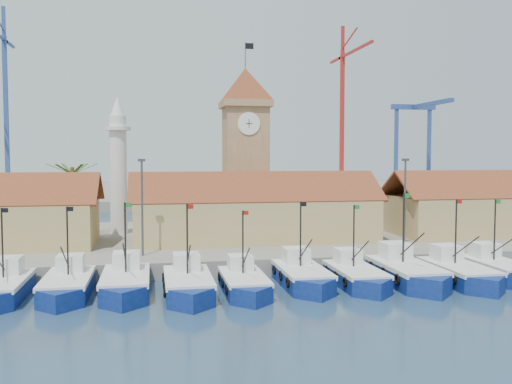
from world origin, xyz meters
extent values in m
plane|color=navy|center=(0.00, 0.00, 0.00)|extent=(400.00, 400.00, 0.00)
cube|color=gray|center=(0.00, 24.00, 0.75)|extent=(140.00, 32.00, 1.50)
cube|color=gray|center=(0.00, 110.00, 1.00)|extent=(240.00, 80.00, 2.00)
cube|color=navy|center=(-22.33, 3.63, 0.49)|extent=(3.44, 7.78, 1.77)
cube|color=silver|center=(-22.33, 3.63, 1.37)|extent=(3.51, 7.99, 0.34)
cube|color=silver|center=(-22.33, 5.57, 2.16)|extent=(2.06, 2.16, 1.37)
cylinder|color=black|center=(-22.33, 4.12, 4.12)|extent=(0.14, 0.14, 5.50)
cube|color=black|center=(-22.09, 4.12, 6.68)|extent=(0.49, 0.02, 0.34)
cube|color=navy|center=(-17.60, 3.80, 0.49)|extent=(3.44, 7.78, 1.77)
cube|color=navy|center=(-17.60, -0.09, 0.49)|extent=(3.44, 3.44, 1.77)
cube|color=silver|center=(-17.60, 3.80, 1.38)|extent=(3.51, 8.00, 0.34)
cube|color=silver|center=(-17.60, 5.74, 2.16)|extent=(2.06, 2.16, 1.38)
cylinder|color=black|center=(-17.60, 4.29, 4.13)|extent=(0.14, 0.14, 5.50)
cube|color=black|center=(-17.36, 4.29, 6.68)|extent=(0.49, 0.02, 0.34)
cube|color=navy|center=(-13.20, 3.61, 0.51)|extent=(3.58, 8.09, 1.84)
cube|color=navy|center=(-13.20, -0.43, 0.51)|extent=(3.58, 3.58, 1.84)
cube|color=silver|center=(-13.20, 3.61, 1.43)|extent=(3.65, 8.32, 0.36)
cube|color=silver|center=(-13.20, 5.64, 2.25)|extent=(2.15, 2.25, 1.43)
cylinder|color=black|center=(-13.20, 4.12, 4.29)|extent=(0.14, 0.14, 5.72)
cube|color=#197226|center=(-12.95, 4.12, 6.95)|extent=(0.51, 0.02, 0.36)
cube|color=navy|center=(-8.42, 2.32, 0.50)|extent=(3.52, 7.97, 1.81)
cube|color=navy|center=(-8.42, -1.67, 0.50)|extent=(3.52, 3.52, 1.81)
cube|color=silver|center=(-8.42, 2.32, 1.41)|extent=(3.59, 8.20, 0.35)
cube|color=silver|center=(-8.42, 4.31, 2.21)|extent=(2.11, 2.21, 1.41)
cylinder|color=black|center=(-8.42, 2.82, 4.23)|extent=(0.14, 0.14, 5.64)
cube|color=#A5140F|center=(-8.17, 2.82, 6.85)|extent=(0.50, 0.02, 0.35)
cube|color=navy|center=(-4.03, 2.31, 0.46)|extent=(3.24, 7.33, 1.66)
cube|color=navy|center=(-4.03, -1.35, 0.46)|extent=(3.24, 3.24, 1.66)
cube|color=silver|center=(-4.03, 2.31, 1.29)|extent=(3.30, 7.53, 0.32)
cube|color=silver|center=(-4.03, 4.14, 2.03)|extent=(1.94, 2.03, 1.29)
cylinder|color=black|center=(-4.03, 2.77, 3.88)|extent=(0.13, 0.13, 5.18)
cube|color=#A5140F|center=(-3.80, 2.77, 6.29)|extent=(0.46, 0.02, 0.32)
cube|color=navy|center=(1.09, 3.74, 0.50)|extent=(3.48, 7.88, 1.79)
cube|color=navy|center=(1.09, -0.21, 0.50)|extent=(3.48, 3.48, 1.79)
cube|color=silver|center=(1.09, 3.74, 1.39)|extent=(3.55, 8.10, 0.35)
cube|color=silver|center=(1.09, 5.71, 2.19)|extent=(2.09, 2.19, 1.39)
cylinder|color=black|center=(1.09, 4.23, 4.18)|extent=(0.14, 0.14, 5.57)
cube|color=black|center=(1.34, 4.23, 6.77)|extent=(0.50, 0.02, 0.35)
cube|color=navy|center=(5.54, 3.11, 0.48)|extent=(3.35, 7.58, 1.72)
cube|color=navy|center=(5.54, -0.68, 0.48)|extent=(3.35, 3.35, 1.72)
cube|color=silver|center=(5.54, 3.11, 1.34)|extent=(3.42, 7.80, 0.34)
cube|color=silver|center=(5.54, 5.01, 2.11)|extent=(2.01, 2.11, 1.34)
cylinder|color=black|center=(5.54, 3.59, 4.02)|extent=(0.13, 0.13, 5.36)
cube|color=#197226|center=(5.78, 3.59, 6.51)|extent=(0.48, 0.02, 0.34)
cube|color=navy|center=(9.99, 3.07, 0.55)|extent=(3.82, 8.64, 1.96)
cube|color=navy|center=(9.99, -1.25, 0.55)|extent=(3.82, 3.82, 1.96)
cube|color=silver|center=(9.99, 3.07, 1.53)|extent=(3.90, 8.88, 0.38)
cube|color=silver|center=(9.99, 5.23, 2.40)|extent=(2.29, 2.40, 1.53)
cylinder|color=black|center=(9.99, 3.62, 4.58)|extent=(0.15, 0.15, 6.11)
cube|color=#197226|center=(10.26, 3.62, 7.42)|extent=(0.55, 0.02, 0.38)
cube|color=navy|center=(14.44, 2.38, 0.51)|extent=(3.55, 8.04, 1.83)
cube|color=navy|center=(14.44, -1.64, 0.51)|extent=(3.55, 3.55, 1.83)
cube|color=silver|center=(14.44, 2.38, 1.42)|extent=(3.62, 8.26, 0.36)
cube|color=silver|center=(14.44, 4.39, 2.23)|extent=(2.13, 2.23, 1.42)
cylinder|color=black|center=(14.44, 2.89, 4.26)|extent=(0.14, 0.14, 5.69)
cube|color=#A5140F|center=(14.70, 2.89, 6.90)|extent=(0.51, 0.02, 0.36)
cube|color=navy|center=(18.76, 3.39, 0.50)|extent=(3.47, 7.86, 1.79)
cube|color=silver|center=(18.76, 3.39, 1.39)|extent=(3.54, 8.07, 0.35)
cube|color=silver|center=(18.76, 5.36, 2.18)|extent=(2.08, 2.18, 1.39)
cylinder|color=black|center=(18.76, 3.89, 4.17)|extent=(0.14, 0.14, 5.56)
cube|color=#197226|center=(19.01, 3.89, 6.75)|extent=(0.50, 0.02, 0.35)
cube|color=tan|center=(0.00, 20.00, 3.75)|extent=(26.00, 10.00, 4.50)
cube|color=brown|center=(0.00, 17.50, 7.50)|extent=(27.04, 5.13, 3.21)
cube|color=brown|center=(0.00, 22.50, 7.50)|extent=(27.04, 5.13, 3.21)
cube|color=brown|center=(32.00, 22.50, 7.50)|extent=(31.20, 5.13, 3.21)
cube|color=tan|center=(0.00, 26.00, 9.00)|extent=(5.00, 5.00, 15.00)
cube|color=tan|center=(0.00, 26.00, 16.90)|extent=(5.80, 5.80, 0.80)
pyramid|color=brown|center=(0.00, 26.00, 19.20)|extent=(5.80, 5.80, 4.00)
cylinder|color=white|center=(0.00, 23.45, 14.50)|extent=(2.60, 0.15, 2.60)
cube|color=black|center=(0.00, 23.37, 14.50)|extent=(0.08, 0.02, 1.00)
cube|color=black|center=(0.00, 23.37, 14.50)|extent=(0.80, 0.02, 0.08)
cylinder|color=#3F3F44|center=(0.00, 26.00, 22.70)|extent=(0.10, 0.10, 3.00)
cube|color=black|center=(0.50, 26.00, 23.80)|extent=(1.00, 0.03, 0.70)
cylinder|color=silver|center=(-15.00, 28.00, 8.50)|extent=(2.00, 2.00, 14.00)
cylinder|color=silver|center=(-15.00, 28.00, 14.00)|extent=(3.00, 3.00, 0.40)
cone|color=silver|center=(-15.00, 28.00, 16.60)|extent=(1.80, 1.80, 2.40)
cylinder|color=brown|center=(-20.00, 26.00, 5.50)|extent=(0.44, 0.44, 8.00)
cube|color=#316221|center=(-18.60, 26.00, 9.30)|extent=(2.80, 0.35, 1.18)
cube|color=#316221|center=(-19.30, 27.21, 9.30)|extent=(1.71, 2.60, 1.18)
cube|color=#316221|center=(-20.70, 27.21, 9.30)|extent=(1.71, 2.60, 1.18)
cube|color=#316221|center=(-21.40, 26.00, 9.30)|extent=(2.80, 0.35, 1.18)
cube|color=#316221|center=(-20.70, 24.79, 9.30)|extent=(1.71, 2.60, 1.18)
cube|color=#316221|center=(-19.30, 24.79, 9.30)|extent=(1.71, 2.60, 1.18)
cylinder|color=#3F3F44|center=(-12.00, 12.00, 6.00)|extent=(0.20, 0.20, 9.00)
cube|color=#3F3F44|center=(-12.00, 12.00, 10.40)|extent=(0.70, 0.25, 0.25)
cylinder|color=#3F3F44|center=(14.00, 12.00, 6.00)|extent=(0.20, 0.20, 9.00)
cube|color=#3F3F44|center=(14.00, 12.00, 10.40)|extent=(0.70, 0.25, 0.25)
cube|color=#2D498B|center=(-46.12, 108.00, 20.99)|extent=(1.00, 1.00, 37.99)
cube|color=#2D498B|center=(-46.12, 113.00, 38.99)|extent=(0.60, 10.00, 0.60)
cube|color=#2D498B|center=(-46.12, 108.00, 43.49)|extent=(0.80, 0.80, 7.00)
cube|color=#B4211B|center=(39.19, 105.00, 20.01)|extent=(1.00, 1.00, 36.03)
cube|color=#B4211B|center=(39.19, 95.68, 37.03)|extent=(0.60, 23.30, 0.60)
cube|color=#B4211B|center=(39.19, 110.00, 37.03)|extent=(0.60, 10.00, 0.60)
cube|color=#B4211B|center=(39.19, 105.00, 41.53)|extent=(0.80, 0.80, 7.00)
cube|color=#2D498B|center=(57.00, 110.00, 13.00)|extent=(0.90, 0.90, 22.00)
cube|color=#2D498B|center=(67.00, 110.00, 13.00)|extent=(0.90, 0.90, 22.00)
cube|color=#2D498B|center=(62.00, 110.00, 24.50)|extent=(13.00, 1.40, 1.40)
cube|color=#2D498B|center=(62.00, 100.00, 24.50)|extent=(1.40, 22.00, 1.00)
camera|label=1|loc=(-11.10, -41.59, 10.84)|focal=40.00mm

